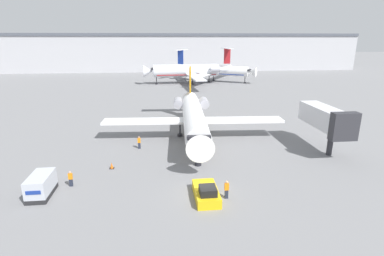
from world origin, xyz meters
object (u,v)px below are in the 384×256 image
airplane_parked_far_left (189,70)px  airplane_parked_far_right (213,70)px  airplane_main (193,116)px  pushback_tug (206,193)px  traffic_cone_left (112,166)px  luggage_cart (41,185)px  worker_on_apron (71,178)px  jet_bridge (326,119)px  worker_near_tug (227,189)px  worker_by_wing (139,142)px

airplane_parked_far_left → airplane_parked_far_right: (9.16, 4.10, -0.40)m
airplane_main → pushback_tug: 18.27m
traffic_cone_left → airplane_main: bearing=43.1°
luggage_cart → worker_on_apron: luggage_cart is taller
airplane_main → airplane_parked_far_left: 57.50m
jet_bridge → worker_on_apron: bearing=-167.6°
airplane_main → worker_near_tug: airplane_main is taller
traffic_cone_left → airplane_parked_far_left: bearing=76.7°
worker_near_tug → worker_by_wing: worker_near_tug is taller
luggage_cart → airplane_main: bearing=43.5°
airplane_parked_far_right → jet_bridge: size_ratio=3.30×
traffic_cone_left → airplane_parked_far_right: bearing=70.7°
traffic_cone_left → worker_on_apron: bearing=-131.2°
traffic_cone_left → airplane_parked_far_left: 69.30m
luggage_cart → worker_by_wing: (8.61, 11.90, -0.13)m
worker_near_tug → traffic_cone_left: worker_near_tug is taller
worker_on_apron → airplane_parked_far_right: airplane_parked_far_right is taller
worker_by_wing → airplane_parked_far_right: (22.24, 65.14, 3.01)m
airplane_main → worker_on_apron: (-14.26, -14.05, -2.54)m
worker_near_tug → worker_on_apron: bearing=164.7°
airplane_main → worker_near_tug: bearing=-87.0°
worker_by_wing → worker_on_apron: (-6.34, -10.28, -0.07)m
worker_by_wing → airplane_parked_far_left: 62.52m
luggage_cart → worker_on_apron: size_ratio=2.26×
airplane_parked_far_right → airplane_parked_far_left: bearing=-155.9°
worker_by_wing → airplane_main: bearing=25.5°
worker_near_tug → worker_by_wing: size_ratio=1.03×
airplane_main → luggage_cart: size_ratio=7.31×
pushback_tug → luggage_cart: size_ratio=1.20×
airplane_parked_far_right → airplane_main: bearing=-103.1°
luggage_cart → jet_bridge: bearing=14.2°
worker_near_tug → luggage_cart: bearing=171.7°
worker_near_tug → airplane_parked_far_right: bearing=80.5°
pushback_tug → worker_on_apron: worker_on_apron is taller
worker_near_tug → worker_on_apron: (-15.23, 4.18, -0.10)m
worker_by_wing → airplane_parked_far_left: (13.08, 61.04, 3.41)m
airplane_main → worker_on_apron: airplane_main is taller
luggage_cart → airplane_parked_far_left: (21.68, 72.94, 3.29)m
worker_near_tug → jet_bridge: jet_bridge is taller
airplane_main → luggage_cart: (-16.53, -15.68, -2.34)m
worker_near_tug → worker_by_wing: bearing=121.6°
worker_on_apron → airplane_parked_far_left: airplane_parked_far_left is taller
worker_on_apron → airplane_parked_far_right: (28.58, 75.42, 3.08)m
airplane_parked_far_right → traffic_cone_left: bearing=-109.3°
traffic_cone_left → jet_bridge: (27.43, 2.80, 4.10)m
airplane_parked_far_left → pushback_tug: bearing=-94.6°
pushback_tug → airplane_parked_far_left: 75.63m
worker_by_wing → pushback_tug: bearing=-63.9°
worker_on_apron → jet_bridge: (30.93, 6.79, 3.58)m
jet_bridge → airplane_main: bearing=156.4°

